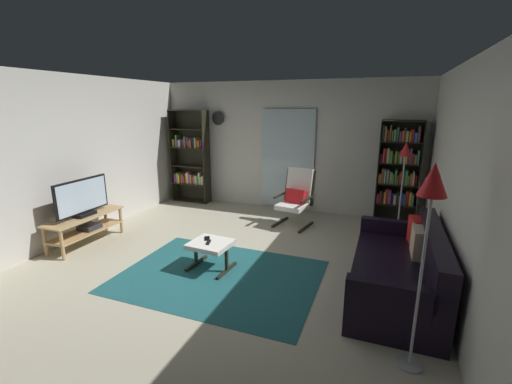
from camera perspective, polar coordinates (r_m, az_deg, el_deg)
name	(u,v)px	position (r m, az deg, el deg)	size (l,w,h in m)	color
ground_plane	(224,266)	(4.79, -5.36, -12.12)	(7.02, 7.02, 0.00)	#B8B198
wall_back	(285,147)	(7.05, 4.91, 7.54)	(5.60, 0.06, 2.60)	beige
wall_left	(65,160)	(6.07, -29.28, 4.65)	(0.06, 6.00, 2.60)	beige
wall_right	(464,191)	(3.99, 31.44, 0.18)	(0.06, 6.00, 2.60)	beige
glass_door_panel	(287,159)	(7.01, 5.24, 5.43)	(1.10, 0.01, 2.00)	silver
area_rug	(219,276)	(4.53, -6.16, -13.74)	(2.50, 1.84, 0.01)	#205A5F
tv_stand	(86,225)	(5.99, -26.47, -4.94)	(0.43, 1.25, 0.46)	tan
television	(82,199)	(5.87, -26.99, -0.98)	(0.20, 0.95, 0.58)	black
bookshelf_near_tv	(191,159)	(7.76, -10.85, 5.38)	(0.85, 0.30, 2.02)	black
bookshelf_near_sofa	(398,171)	(6.61, 22.58, 3.33)	(0.70, 0.30, 1.88)	black
leather_sofa	(401,271)	(4.33, 23.02, -12.04)	(0.91, 1.97, 0.81)	black
lounge_armchair	(296,196)	(6.20, 6.70, -0.65)	(0.67, 0.74, 1.02)	black
ottoman	(211,247)	(4.61, -7.60, -9.05)	(0.55, 0.52, 0.38)	white
tv_remote	(208,242)	(4.56, -7.93, -8.31)	(0.04, 0.14, 0.02)	black
cell_phone	(207,238)	(4.69, -8.15, -7.67)	(0.07, 0.14, 0.01)	black
floor_lamp_by_sofa	(431,202)	(2.85, 27.12, -1.48)	(0.22, 0.22, 1.73)	#A5A5AD
floor_lamp_by_shelf	(405,161)	(6.06, 23.53, 4.75)	(0.22, 0.22, 1.56)	#A5A5AD
wall_clock	(218,118)	(7.48, -6.32, 12.13)	(0.29, 0.03, 0.29)	silver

